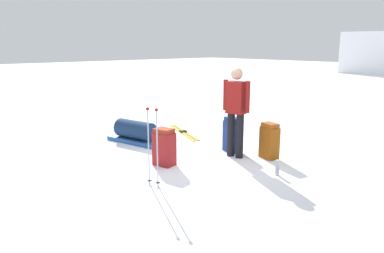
# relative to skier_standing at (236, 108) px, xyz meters

# --- Properties ---
(ground_plane) EXTENTS (80.00, 80.00, 0.00)m
(ground_plane) POSITION_rel_skier_standing_xyz_m (-0.20, -0.93, -0.95)
(ground_plane) COLOR white
(skier_standing) EXTENTS (0.56, 0.27, 1.70)m
(skier_standing) POSITION_rel_skier_standing_xyz_m (0.00, 0.00, 0.00)
(skier_standing) COLOR black
(skier_standing) RESTS_ON ground_plane
(ski_pair_near) EXTENTS (1.75, 0.80, 0.05)m
(ski_pair_near) POSITION_rel_skier_standing_xyz_m (-2.19, 0.55, -0.94)
(ski_pair_near) COLOR gold
(ski_pair_near) RESTS_ON ground_plane
(backpack_large_dark) EXTENTS (0.41, 0.33, 0.67)m
(backpack_large_dark) POSITION_rel_skier_standing_xyz_m (-0.50, -1.32, -0.63)
(backpack_large_dark) COLOR maroon
(backpack_large_dark) RESTS_ON ground_plane
(backpack_bright) EXTENTS (0.39, 0.29, 0.70)m
(backpack_bright) POSITION_rel_skier_standing_xyz_m (-0.28, 0.23, -0.61)
(backpack_bright) COLOR navy
(backpack_bright) RESTS_ON ground_plane
(backpack_small_spare) EXTENTS (0.38, 0.30, 0.68)m
(backpack_small_spare) POSITION_rel_skier_standing_xyz_m (0.49, 0.41, -0.62)
(backpack_small_spare) COLOR #8D470F
(backpack_small_spare) RESTS_ON ground_plane
(ski_poles_planted_near) EXTENTS (0.23, 0.12, 1.21)m
(ski_poles_planted_near) POSITION_rel_skier_standing_xyz_m (0.16, -2.04, -0.28)
(ski_poles_planted_near) COLOR #ABAFC8
(ski_poles_planted_near) RESTS_ON ground_plane
(gear_sled) EXTENTS (1.40, 0.73, 0.49)m
(gear_sled) POSITION_rel_skier_standing_xyz_m (-2.18, -0.84, -0.73)
(gear_sled) COLOR #235192
(gear_sled) RESTS_ON ground_plane
(thermos_bottle) EXTENTS (0.07, 0.07, 0.26)m
(thermos_bottle) POSITION_rel_skier_standing_xyz_m (1.16, -0.25, -0.82)
(thermos_bottle) COLOR #B0B0B8
(thermos_bottle) RESTS_ON ground_plane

